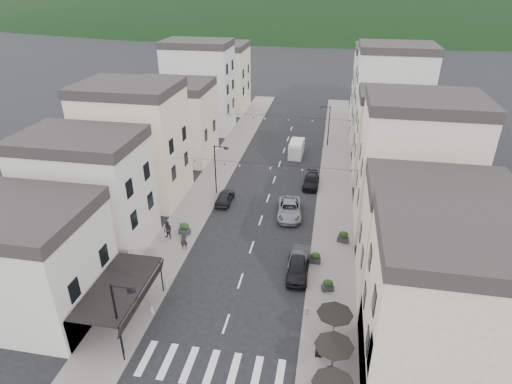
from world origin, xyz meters
TOP-DOWN VIEW (x-y plane):
  - sidewalk_left at (-7.50, 32.00)m, footprint 4.00×76.00m
  - sidewalk_right at (7.50, 32.00)m, footprint 4.00×76.00m
  - hill_backdrop at (0.00, 300.00)m, footprint 640.00×360.00m
  - boutique_building at (-15.50, 5.00)m, footprint 12.00×8.00m
  - bistro_building at (14.50, 4.00)m, footprint 10.00×8.00m
  - boutique_awning at (-7.25, 5.00)m, footprint 3.77×7.50m
  - buildings_row_left at (-14.50, 37.75)m, footprint 10.20×54.16m
  - buildings_row_right at (14.50, 36.59)m, footprint 10.20×54.16m
  - cafe_terrace at (7.70, 2.80)m, footprint 2.50×8.10m
  - streetlamp_left_near at (-5.82, 2.00)m, footprint 1.70×0.56m
  - streetlamp_left_far at (-5.82, 26.00)m, footprint 1.70×0.56m
  - streetlamp_right_far at (5.82, 44.00)m, footprint 1.70×0.56m
  - bollards at (0.00, 5.50)m, footprint 11.66×10.26m
  - bunting_near at (0.00, 22.00)m, footprint 19.00×0.28m
  - bunting_far at (0.00, 38.00)m, footprint 19.00×0.28m
  - parked_car_a at (4.60, 12.59)m, footprint 1.99×4.53m
  - parked_car_b at (4.60, 13.87)m, footprint 1.86×4.31m
  - parked_car_c at (2.80, 22.56)m, footprint 3.02×5.62m
  - parked_car_d at (4.60, 30.06)m, footprint 1.95×4.45m
  - parked_car_e at (-4.60, 24.09)m, footprint 1.65×4.06m
  - delivery_van at (1.90, 39.49)m, footprint 1.92×4.59m
  - pedestrian_a at (-6.05, 14.49)m, footprint 0.71×0.55m
  - pedestrian_b at (-8.14, 15.87)m, footprint 1.12×1.01m
  - planter_la at (-7.88, 7.12)m, footprint 1.00×0.75m
  - planter_lb at (-6.87, 16.98)m, footprint 1.18×0.78m
  - planter_ra at (7.20, 10.98)m, footprint 1.06×0.80m
  - planter_rb at (6.00, 14.54)m, footprint 0.99×0.61m
  - planter_rc at (8.42, 18.31)m, footprint 1.15×0.82m

SIDE VIEW (x-z plane):
  - hill_backdrop at x=0.00m, z-range -35.00..35.00m
  - sidewalk_left at x=-7.50m, z-range 0.00..0.12m
  - sidewalk_right at x=7.50m, z-range 0.00..0.12m
  - bollards at x=0.00m, z-range 0.12..0.72m
  - planter_la at x=-7.88m, z-range 0.11..1.10m
  - planter_ra at x=7.20m, z-range 0.10..1.16m
  - parked_car_d at x=4.60m, z-range 0.00..1.27m
  - planter_rb at x=6.00m, z-range 0.10..1.17m
  - planter_rc at x=8.42m, z-range 0.10..1.26m
  - parked_car_b at x=4.60m, z-range 0.00..1.38m
  - parked_car_e at x=-4.60m, z-range 0.00..1.38m
  - planter_lb at x=-6.87m, z-range 0.10..1.32m
  - parked_car_c at x=2.80m, z-range 0.00..1.50m
  - parked_car_a at x=4.60m, z-range 0.00..1.52m
  - pedestrian_a at x=-6.05m, z-range 0.12..1.86m
  - pedestrian_b at x=-8.14m, z-range 0.12..2.00m
  - delivery_van at x=1.90m, z-range -0.02..2.16m
  - cafe_terrace at x=7.70m, z-range 1.09..3.62m
  - boutique_awning at x=-7.25m, z-range 1.48..4.75m
  - streetlamp_left_near at x=-5.82m, z-range 0.70..6.70m
  - streetlamp_left_far at x=-5.82m, z-range 0.70..6.70m
  - streetlamp_right_far at x=5.82m, z-range 0.70..6.70m
  - boutique_building at x=-15.50m, z-range 0.00..8.00m
  - bistro_building at x=14.50m, z-range 0.00..10.00m
  - bunting_near at x=0.00m, z-range 5.34..5.96m
  - bunting_far at x=0.00m, z-range 5.34..5.96m
  - buildings_row_left at x=-14.50m, z-range -0.88..13.12m
  - buildings_row_right at x=14.50m, z-range -0.93..13.57m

